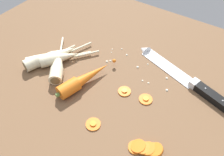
{
  "coord_description": "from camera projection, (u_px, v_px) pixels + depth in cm",
  "views": [
    {
      "loc": [
        25.11,
        -39.51,
        51.32
      ],
      "look_at": [
        0.0,
        -2.0,
        1.5
      ],
      "focal_mm": 35.55,
      "sensor_mm": 36.0,
      "label": 1
    }
  ],
  "objects": [
    {
      "name": "carrot_slice_stray_mid",
      "position": [
        124.0,
        91.0,
        0.65
      ],
      "size": [
        3.84,
        3.84,
        0.7
      ],
      "color": "orange",
      "rests_on": "ground_plane"
    },
    {
      "name": "ground_plane",
      "position": [
        115.0,
        81.0,
        0.71
      ],
      "size": [
        120.0,
        90.0,
        4.0
      ],
      "primitive_type": "cube",
      "color": "brown"
    },
    {
      "name": "parsnip_front",
      "position": [
        49.0,
        59.0,
        0.72
      ],
      "size": [
        14.67,
        18.06,
        4.0
      ],
      "color": "beige",
      "rests_on": "ground_plane"
    },
    {
      "name": "whole_carrot",
      "position": [
        83.0,
        80.0,
        0.66
      ],
      "size": [
        8.64,
        21.67,
        4.2
      ],
      "color": "orange",
      "rests_on": "ground_plane"
    },
    {
      "name": "parsnip_mid_right",
      "position": [
        58.0,
        64.0,
        0.71
      ],
      "size": [
        15.02,
        18.97,
        4.0
      ],
      "color": "beige",
      "rests_on": "ground_plane"
    },
    {
      "name": "mince_crumbs",
      "position": [
        140.0,
        67.0,
        0.72
      ],
      "size": [
        24.59,
        9.76,
        0.86
      ],
      "color": "silver",
      "rests_on": "ground_plane"
    },
    {
      "name": "carrot_slice_stray_near",
      "position": [
        93.0,
        124.0,
        0.58
      ],
      "size": [
        3.97,
        3.97,
        0.7
      ],
      "color": "orange",
      "rests_on": "ground_plane"
    },
    {
      "name": "carrot_slice_stray_far",
      "position": [
        146.0,
        99.0,
        0.63
      ],
      "size": [
        3.9,
        3.9,
        0.7
      ],
      "color": "orange",
      "rests_on": "ground_plane"
    },
    {
      "name": "carrot_slice_stack",
      "position": [
        145.0,
        148.0,
        0.53
      ],
      "size": [
        8.17,
        5.16,
        3.21
      ],
      "color": "orange",
      "rests_on": "ground_plane"
    },
    {
      "name": "chefs_knife",
      "position": [
        178.0,
        73.0,
        0.7
      ],
      "size": [
        34.12,
        13.59,
        4.18
      ],
      "color": "silver",
      "rests_on": "ground_plane"
    },
    {
      "name": "parsnip_mid_left",
      "position": [
        59.0,
        55.0,
        0.74
      ],
      "size": [
        8.58,
        18.21,
        4.0
      ],
      "color": "beige",
      "rests_on": "ground_plane"
    },
    {
      "name": "parsnip_outer",
      "position": [
        60.0,
        58.0,
        0.73
      ],
      "size": [
        13.79,
        17.08,
        4.0
      ],
      "color": "beige",
      "rests_on": "ground_plane"
    },
    {
      "name": "parsnip_back",
      "position": [
        42.0,
        59.0,
        0.72
      ],
      "size": [
        7.91,
        17.97,
        4.0
      ],
      "color": "beige",
      "rests_on": "ground_plane"
    }
  ]
}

